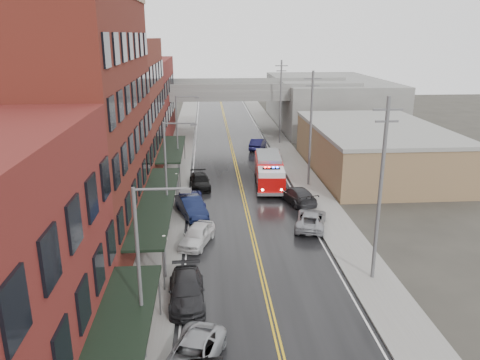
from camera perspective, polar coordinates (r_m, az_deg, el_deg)
road at (r=44.73m, az=0.60°, el=-2.84°), size 11.00×160.00×0.02m
sidewalk_left at (r=44.73m, az=-8.77°, el=-2.96°), size 3.00×160.00×0.15m
sidewalk_right at (r=45.86m, az=9.74°, el=-2.49°), size 3.00×160.00×0.15m
curb_left at (r=44.62m, az=-6.66°, el=-2.92°), size 0.30×160.00×0.15m
curb_right at (r=45.50m, az=7.71°, el=-2.56°), size 0.30×160.00×0.15m
brick_building_b at (r=36.75m, az=-19.66°, el=6.24°), size 9.00×20.00×18.00m
brick_building_c at (r=53.83m, az=-14.75°, el=8.30°), size 9.00×15.00×15.00m
brick_building_far at (r=71.14m, az=-12.19°, el=9.34°), size 9.00×20.00×12.00m
tan_building at (r=56.88m, az=16.06°, el=3.51°), size 14.00×22.00×5.00m
right_far_block at (r=85.38m, az=10.62°, el=9.37°), size 18.00×30.00×8.00m
awning_1 at (r=37.21m, az=-10.07°, el=-2.49°), size 2.60×18.00×3.09m
awning_2 at (r=53.94m, az=-8.29°, el=3.81°), size 2.60×13.00×3.09m
globe_lamp_1 at (r=30.92m, az=-9.21°, el=-8.04°), size 0.44×0.44×3.12m
globe_lamp_2 at (r=43.94m, az=-7.74°, el=-0.20°), size 0.44×0.44×3.12m
street_lamp_0 at (r=22.54m, az=-11.62°, el=-10.14°), size 2.64×0.22×9.00m
street_lamp_1 at (r=37.40m, az=-8.66°, el=1.22°), size 2.64×0.22×9.00m
street_lamp_2 at (r=52.93m, az=-7.41°, el=6.03°), size 2.64×0.22×9.00m
utility_pole_0 at (r=30.30m, az=16.76°, el=-0.98°), size 1.80×0.24×12.00m
utility_pole_1 at (r=48.90m, az=8.62°, el=6.38°), size 1.80×0.24×12.00m
utility_pole_2 at (r=68.30m, az=4.97°, el=9.60°), size 1.80×0.24×12.00m
overpass at (r=74.52m, az=-1.45°, el=10.06°), size 40.00×10.00×7.50m
fire_truck at (r=49.28m, az=3.58°, el=1.12°), size 3.92×8.77×3.14m
parked_car_left_2 at (r=24.09m, az=-5.80°, el=-20.54°), size 3.69×5.44×1.39m
parked_car_left_3 at (r=29.01m, az=-6.52°, el=-13.21°), size 2.39×5.33×1.52m
parked_car_left_4 at (r=36.16m, az=-5.27°, el=-6.68°), size 3.18×4.88×1.55m
parked_car_left_5 at (r=41.71m, az=-5.95°, el=-3.25°), size 3.24×5.40×1.68m
parked_car_left_6 at (r=43.68m, az=-5.87°, el=-2.53°), size 2.79×5.00×1.32m
parked_car_left_7 at (r=49.19m, az=-4.90°, el=-0.15°), size 2.43×5.04×1.41m
parked_car_right_0 at (r=39.49m, az=8.63°, el=-4.78°), size 3.67×5.52×1.41m
parked_car_right_1 at (r=44.96m, az=6.99°, el=-1.83°), size 3.46×5.73×1.55m
parked_car_right_2 at (r=60.44m, az=4.02°, el=3.31°), size 1.98×4.83×1.64m
parked_car_right_3 at (r=65.57m, az=2.18°, el=4.43°), size 2.99×5.09×1.59m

